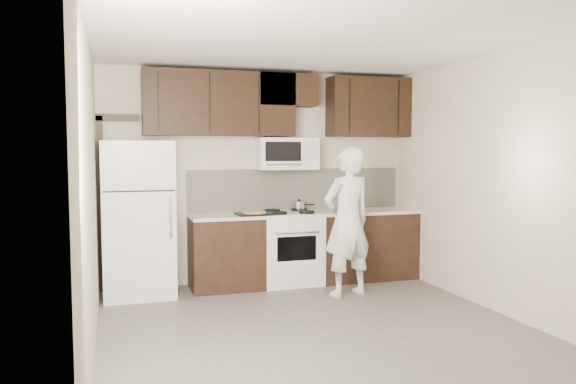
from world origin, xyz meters
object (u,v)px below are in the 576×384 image
stove (289,248)px  person (347,222)px  microwave (286,154)px  refrigerator (138,219)px

stove → person: bearing=-58.1°
stove → person: size_ratio=0.54×
stove → microwave: microwave is taller
refrigerator → person: (2.32, -0.71, -0.03)m
person → refrigerator: bearing=-30.3°
refrigerator → person: refrigerator is taller
microwave → person: size_ratio=0.44×
stove → refrigerator: refrigerator is taller
stove → microwave: 1.20m
microwave → refrigerator: size_ratio=0.42×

